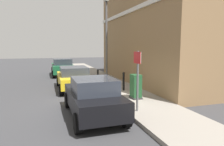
{
  "coord_description": "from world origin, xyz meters",
  "views": [
    {
      "loc": [
        -2.07,
        -9.3,
        2.61
      ],
      "look_at": [
        1.25,
        1.17,
        1.2
      ],
      "focal_mm": 33.12,
      "sensor_mm": 36.0,
      "label": 1
    }
  ],
  "objects": [
    {
      "name": "ground",
      "position": [
        0.0,
        0.0,
        0.0
      ],
      "size": [
        80.0,
        80.0,
        0.0
      ],
      "primitive_type": "plane",
      "color": "#38383A"
    },
    {
      "name": "corner_building",
      "position": [
        6.53,
        3.95,
        4.27
      ],
      "size": [
        6.76,
        11.89,
        8.54
      ],
      "color": "olive",
      "rests_on": "ground"
    },
    {
      "name": "car_yellow",
      "position": [
        -0.54,
        3.3,
        0.73
      ],
      "size": [
        1.91,
        4.08,
        1.4
      ],
      "rotation": [
        0.0,
        0.0,
        1.57
      ],
      "color": "gold",
      "rests_on": "ground"
    },
    {
      "name": "car_black",
      "position": [
        -0.48,
        -1.93,
        0.75
      ],
      "size": [
        1.82,
        3.93,
        1.47
      ],
      "rotation": [
        0.0,
        0.0,
        1.58
      ],
      "color": "black",
      "rests_on": "ground"
    },
    {
      "name": "sidewalk",
      "position": [
        1.98,
        6.0,
        0.07
      ],
      "size": [
        2.45,
        30.0,
        0.15
      ],
      "primitive_type": "cube",
      "color": "gray",
      "rests_on": "ground"
    },
    {
      "name": "bollard_near_cabinet",
      "position": [
        2.02,
        1.44,
        0.7
      ],
      "size": [
        0.14,
        0.14,
        1.04
      ],
      "color": "black",
      "rests_on": "sidewalk"
    },
    {
      "name": "lamppost",
      "position": [
        1.96,
        4.67,
        3.3
      ],
      "size": [
        0.2,
        0.44,
        5.72
      ],
      "color": "#59595B",
      "rests_on": "sidewalk"
    },
    {
      "name": "street_sign",
      "position": [
        1.17,
        -2.25,
        1.66
      ],
      "size": [
        0.08,
        0.6,
        2.3
      ],
      "color": "#59595B",
      "rests_on": "sidewalk"
    },
    {
      "name": "car_green",
      "position": [
        -0.72,
        9.76,
        0.78
      ],
      "size": [
        1.89,
        4.06,
        1.53
      ],
      "rotation": [
        0.0,
        0.0,
        1.57
      ],
      "color": "#195933",
      "rests_on": "ground"
    },
    {
      "name": "bollard_far_kerb",
      "position": [
        1.0,
        3.36,
        0.7
      ],
      "size": [
        0.14,
        0.14,
        1.04
      ],
      "color": "black",
      "rests_on": "sidewalk"
    },
    {
      "name": "utility_cabinet",
      "position": [
        1.92,
        -0.45,
        0.68
      ],
      "size": [
        0.46,
        0.61,
        1.15
      ],
      "color": "#1E4C28",
      "rests_on": "sidewalk"
    }
  ]
}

